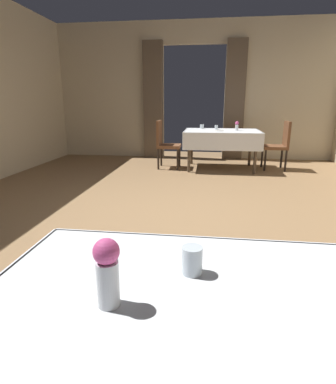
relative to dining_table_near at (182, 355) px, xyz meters
The scene contains 12 objects.
ground 2.80m from the dining_table_near, 97.55° to the left, with size 10.08×10.08×0.00m, color olive.
wall_back 6.95m from the dining_table_near, 92.98° to the left, with size 6.40×0.27×3.00m.
dining_table_near is the anchor object (origin of this frame).
dining_table_mid 5.60m from the dining_table_near, 87.17° to the left, with size 1.44×1.07×0.75m.
chair_mid_left 5.60m from the dining_table_near, 98.53° to the left, with size 0.44×0.44×0.93m.
chair_mid_right 5.83m from the dining_table_near, 76.28° to the left, with size 0.44×0.44×0.93m.
flower_vase_near 0.29m from the dining_table_near, 169.32° to the left, with size 0.07×0.07×0.19m.
glass_near_b 0.28m from the dining_table_near, 87.57° to the left, with size 0.07×0.07×0.09m, color silver.
flower_vase_mid 5.61m from the dining_table_near, 84.35° to the left, with size 0.07×0.07×0.18m.
glass_mid_b 5.82m from the dining_table_near, 88.36° to the left, with size 0.07×0.07×0.08m, color silver.
plate_mid_c 5.47m from the dining_table_near, 87.79° to the left, with size 0.19×0.19×0.01m, color white.
glass_mid_d 5.97m from the dining_table_near, 91.18° to the left, with size 0.08×0.08×0.08m, color silver.
Camera 1 is at (0.41, -3.37, 1.28)m, focal length 29.48 mm.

